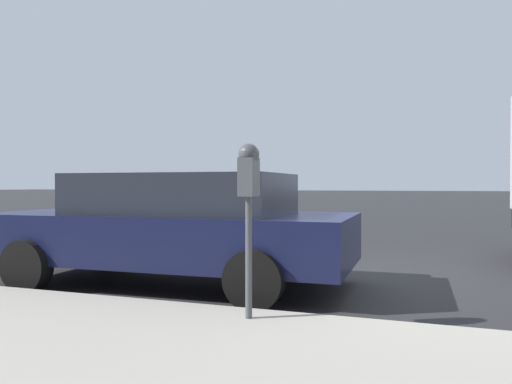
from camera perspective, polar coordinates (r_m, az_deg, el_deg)
The scene contains 3 objects.
ground_plane at distance 6.89m, azimuth 10.07°, elevation -10.14°, with size 220.00×220.00×0.00m, color #2B2B2D.
parking_meter at distance 4.40m, azimuth -0.83°, elevation 0.84°, with size 0.21×0.19×1.55m.
car_navy at distance 6.63m, azimuth -9.28°, elevation -3.83°, with size 2.25×4.77×1.45m.
Camera 1 is at (-6.68, -1.10, 1.31)m, focal length 35.00 mm.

